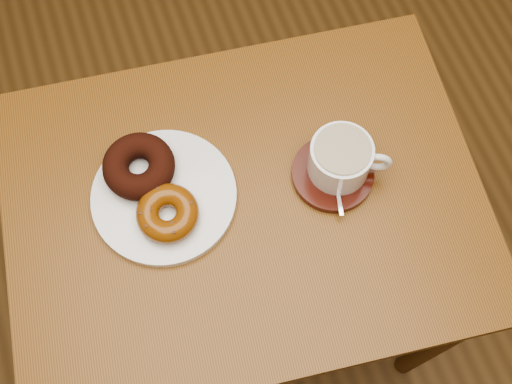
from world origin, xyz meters
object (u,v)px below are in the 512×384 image
object	(u,v)px
cafe_table	(246,224)
saucer	(333,174)
donut_plate	(164,196)
coffee_cup	(341,158)

from	to	relation	value
cafe_table	saucer	xyz separation A→B (m)	(0.15, -0.01, 0.12)
cafe_table	donut_plate	distance (m)	0.18
cafe_table	saucer	world-z (taller)	saucer
coffee_cup	donut_plate	bearing A→B (deg)	-163.16
cafe_table	donut_plate	bearing A→B (deg)	165.04
cafe_table	donut_plate	xyz separation A→B (m)	(-0.12, 0.05, 0.12)
donut_plate	cafe_table	bearing A→B (deg)	-21.16
donut_plate	saucer	world-z (taller)	same
cafe_table	coffee_cup	xyz separation A→B (m)	(0.16, -0.00, 0.17)
saucer	coffee_cup	bearing A→B (deg)	19.64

